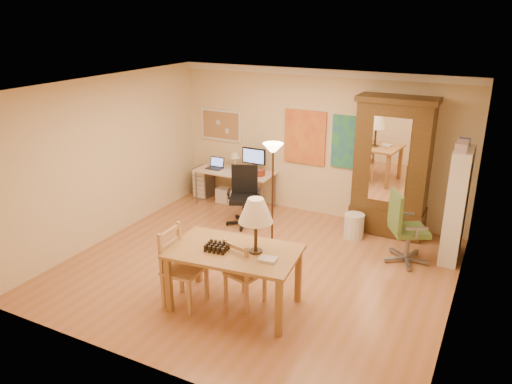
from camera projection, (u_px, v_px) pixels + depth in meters
The scene contains 16 objects.
floor at pixel (256, 268), 7.52m from camera, with size 5.50×5.50×0.00m, color #A5693A.
crown_molding at pixel (320, 72), 8.67m from camera, with size 5.50×0.08×0.12m, color white.
corkboard at pixel (221, 125), 9.95m from camera, with size 0.90×0.04×0.62m, color #B27A54.
art_panel_left at pixel (305, 137), 9.19m from camera, with size 0.80×0.04×1.00m, color gold.
art_panel_right at pixel (352, 143), 8.81m from camera, with size 0.75×0.04×0.95m, color #235F8F.
dining_table at pixel (242, 240), 6.21m from camera, with size 1.72×1.15×1.52m.
ladder_chair_back at pixel (243, 274), 6.47m from camera, with size 0.52×0.50×0.93m.
ladder_chair_left at pixel (182, 269), 6.47m from camera, with size 0.48×0.50×1.05m.
torchiere_lamp at pixel (273, 166), 7.65m from camera, with size 0.32×0.32×1.76m.
computer_desk at pixel (237, 184), 9.82m from camera, with size 1.55×0.68×1.18m.
office_chair_black at pixel (244, 209), 8.97m from camera, with size 0.65×0.65×1.06m.
office_chair_green at pixel (405, 243), 7.61m from camera, with size 0.71×0.71×1.14m.
drawer_cart at pixel (203, 182), 10.30m from camera, with size 0.31×0.38×0.63m.
armoire at pixel (391, 175), 8.43m from camera, with size 1.28×0.61×2.36m.
bookshelf at pixel (456, 206), 7.51m from camera, with size 0.27×0.71×1.77m.
wastebin at pixel (354, 226), 8.46m from camera, with size 0.34×0.34×0.42m, color silver.
Camera 1 is at (3.04, -5.94, 3.65)m, focal length 35.00 mm.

